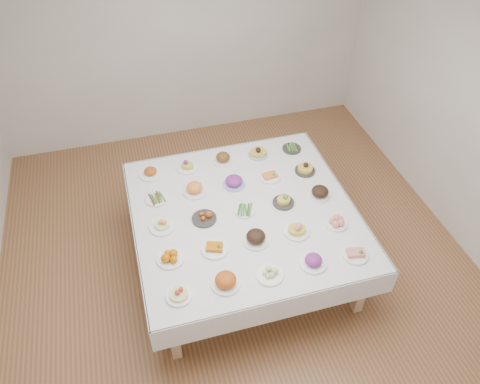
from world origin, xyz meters
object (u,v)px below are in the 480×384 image
object	(u,v)px
dish_12	(245,210)
dish_24	(292,148)
dish_0	(179,293)
display_table	(244,216)

from	to	relation	value
dish_12	dish_24	distance (m)	1.15
dish_0	dish_24	xyz separation A→B (m)	(1.61, 1.63, -0.03)
display_table	dish_0	world-z (taller)	dish_0
dish_0	dish_24	bearing A→B (deg)	45.46
display_table	dish_12	size ratio (longest dim) A/B	10.57
display_table	dish_12	xyz separation A→B (m)	(0.00, -0.01, 0.09)
dish_0	dish_12	distance (m)	1.14
display_table	dish_0	bearing A→B (deg)	-134.50
dish_0	display_table	bearing A→B (deg)	45.50
dish_24	display_table	bearing A→B (deg)	-134.58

